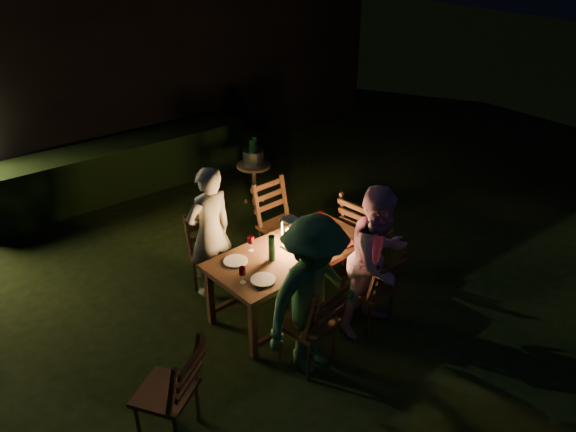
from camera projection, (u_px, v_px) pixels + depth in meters
garden_envelope at (80, 58)px, 9.99m from camera, size 40.00×40.00×3.20m
dining_table at (290, 257)px, 5.95m from camera, size 1.81×0.99×0.73m
chair_near_left at (309, 337)px, 5.35m from camera, size 0.54×0.57×1.04m
chair_near_right at (371, 301)px, 5.89m from camera, size 0.44×0.47×0.95m
chair_far_left at (215, 270)px, 6.37m from camera, size 0.47×0.50×1.01m
chair_far_right at (281, 238)px, 6.94m from camera, size 0.51×0.55×1.07m
chair_end at (365, 244)px, 6.83m from camera, size 0.57×0.54×1.06m
chair_spare at (170, 406)px, 4.61m from camera, size 0.65×0.66×1.01m
person_house_side at (210, 232)px, 6.17m from camera, size 0.59×0.41×1.55m
person_opp_right at (378, 261)px, 5.61m from camera, size 0.83×0.67×1.62m
person_opp_left at (314, 297)px, 5.08m from camera, size 1.09×0.68×1.63m
lantern at (290, 235)px, 5.91m from camera, size 0.16×0.16×0.35m
plate_far_left at (236, 261)px, 5.74m from camera, size 0.25×0.25×0.01m
plate_near_left at (263, 280)px, 5.45m from camera, size 0.25×0.25×0.01m
plate_far_right at (307, 229)px, 6.32m from camera, size 0.25×0.25×0.01m
plate_near_right at (335, 244)px, 6.04m from camera, size 0.25×0.25×0.01m
wineglass_a at (251, 244)px, 5.89m from camera, size 0.06×0.06×0.18m
wineglass_b at (243, 275)px, 5.38m from camera, size 0.06×0.06×0.18m
wineglass_c at (329, 244)px, 5.87m from camera, size 0.06×0.06×0.18m
wineglass_d at (320, 219)px, 6.36m from camera, size 0.06×0.06×0.18m
wineglass_e at (303, 259)px, 5.62m from camera, size 0.06×0.06×0.18m
bottle_table at (272, 248)px, 5.71m from camera, size 0.07×0.07×0.28m
napkin_left at (300, 269)px, 5.62m from camera, size 0.18×0.14×0.01m
napkin_right at (346, 244)px, 6.04m from camera, size 0.18×0.14×0.01m
phone at (263, 286)px, 5.36m from camera, size 0.14×0.07×0.01m
side_table at (254, 169)px, 8.15m from camera, size 0.49×0.49×0.66m
ice_bucket at (253, 157)px, 8.06m from camera, size 0.30×0.30×0.22m
bottle_bucket_a at (252, 156)px, 7.98m from camera, size 0.07×0.07×0.32m
bottle_bucket_b at (255, 152)px, 8.09m from camera, size 0.07×0.07×0.32m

